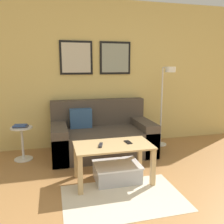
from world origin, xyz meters
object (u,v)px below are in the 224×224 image
Objects in this scene: coffee_table at (113,152)px; floor_lamp at (166,97)px; book_stack at (21,126)px; couch at (102,136)px; storage_bin at (117,172)px; side_table at (22,140)px; remote_control at (101,145)px; cell_phone at (128,142)px.

floor_lamp reaches higher than coffee_table.
couch is at bearing -0.18° from book_stack.
book_stack is (-1.24, 1.02, 0.42)m from storage_bin.
book_stack is at bearing 133.71° from side_table.
side_table is (-2.37, 0.02, -0.60)m from floor_lamp.
remote_control is (-0.16, -0.01, 0.11)m from coffee_table.
side_table reaches higher than cell_phone.
floor_lamp is 2.41m from book_stack.
floor_lamp is (1.19, 1.00, 0.53)m from coffee_table.
couch is 7.02× the size of book_stack.
floor_lamp is at bearing 53.86° from remote_control.
cell_phone is at bearing 8.26° from storage_bin.
cell_phone is at bearing -35.70° from book_stack.
couch is 10.87× the size of remote_control.
side_table is at bearing -46.29° from book_stack.
couch reaches higher than storage_bin.
side_table is 1.46m from remote_control.
floor_lamp is at bearing -1.33° from couch.
side_table is 0.23m from book_stack.
floor_lamp is at bearing -0.72° from book_stack.
side_table is at bearing 140.62° from storage_bin.
couch is at bearing 178.67° from floor_lamp.
storage_bin is 2.48× the size of book_stack.
storage_bin is at bearing -90.68° from couch.
book_stack reaches higher than cell_phone.
couch is 1.08m from remote_control.
cell_phone is at bearing -35.60° from side_table.
floor_lamp reaches higher than storage_bin.
couch is 1.03m from storage_bin.
side_table reaches higher than storage_bin.
floor_lamp reaches higher than side_table.
side_table is (-1.24, -0.01, 0.02)m from couch.
coffee_table is at bearing 22.26° from remote_control.
coffee_table is (-0.06, -1.02, 0.10)m from couch.
couch is at bearing 92.69° from cell_phone.
floor_lamp is 2.44m from side_table.
book_stack is (-2.38, 0.03, -0.38)m from floor_lamp.
book_stack is at bearing 139.12° from cell_phone.
cell_phone is at bearing 23.68° from remote_control.
couch is 11.65× the size of cell_phone.
storage_bin is at bearing -39.38° from side_table.
couch is 1.29m from floor_lamp.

